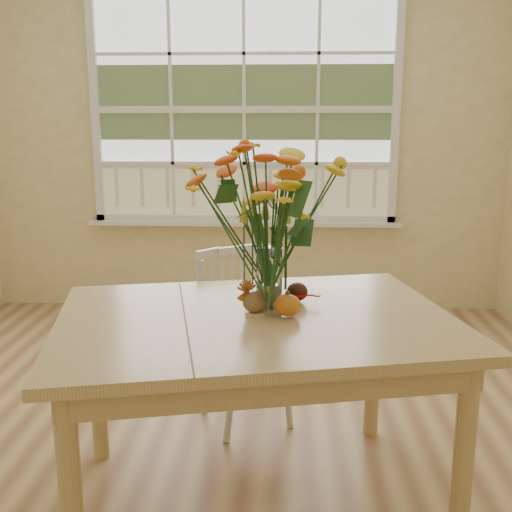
{
  "coord_description": "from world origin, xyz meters",
  "views": [
    {
      "loc": [
        0.29,
        -2.39,
        1.47
      ],
      "look_at": [
        0.2,
        -0.28,
        0.99
      ],
      "focal_mm": 42.0,
      "sensor_mm": 36.0,
      "label": 1
    }
  ],
  "objects": [
    {
      "name": "dark_gourd",
      "position": [
        0.35,
        -0.12,
        0.81
      ],
      "size": [
        0.13,
        0.08,
        0.07
      ],
      "color": "#38160F",
      "rests_on": "dining_table"
    },
    {
      "name": "turkey_figurine",
      "position": [
        0.2,
        -0.29,
        0.82
      ],
      "size": [
        0.12,
        0.11,
        0.12
      ],
      "rotation": [
        0.0,
        0.0,
        0.52
      ],
      "color": "#CCB78C",
      "rests_on": "dining_table"
    },
    {
      "name": "windsor_chair",
      "position": [
        0.09,
        0.41,
        0.48
      ],
      "size": [
        0.52,
        0.52,
        0.84
      ],
      "rotation": [
        0.0,
        0.0,
        0.52
      ],
      "color": "white",
      "rests_on": "floor"
    },
    {
      "name": "pumpkin",
      "position": [
        0.31,
        -0.31,
        0.81
      ],
      "size": [
        0.1,
        0.1,
        0.08
      ],
      "primitive_type": "ellipsoid",
      "color": "#C95C17",
      "rests_on": "dining_table"
    },
    {
      "name": "window",
      "position": [
        0.0,
        2.21,
        1.53
      ],
      "size": [
        2.42,
        0.12,
        1.74
      ],
      "color": "silver",
      "rests_on": "wall_back"
    },
    {
      "name": "dining_table",
      "position": [
        0.2,
        -0.3,
        0.68
      ],
      "size": [
        1.62,
        1.3,
        0.77
      ],
      "rotation": [
        0.0,
        0.0,
        0.21
      ],
      "color": "tan",
      "rests_on": "floor"
    },
    {
      "name": "floor",
      "position": [
        0.0,
        0.0,
        -0.01
      ],
      "size": [
        4.0,
        4.5,
        0.01
      ],
      "primitive_type": "cube",
      "color": "#936947",
      "rests_on": "ground"
    },
    {
      "name": "wall_back",
      "position": [
        0.0,
        2.25,
        1.35
      ],
      "size": [
        4.0,
        0.02,
        2.7
      ],
      "primitive_type": "cube",
      "color": "beige",
      "rests_on": "floor"
    },
    {
      "name": "flower_vase",
      "position": [
        0.25,
        -0.18,
        1.11
      ],
      "size": [
        0.48,
        0.48,
        0.56
      ],
      "color": "white",
      "rests_on": "dining_table"
    }
  ]
}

